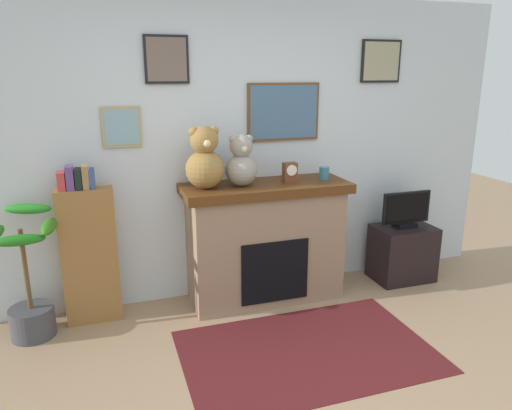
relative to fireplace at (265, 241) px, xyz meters
The scene contains 11 objects.
back_wall 0.85m from the fireplace, 121.86° to the left, with size 5.20×0.15×2.60m.
fireplace is the anchor object (origin of this frame).
bookshelf 1.47m from the fireplace, behind, with size 0.43×0.16×1.29m.
potted_plant 1.92m from the fireplace, behind, with size 0.51×0.46×1.02m.
tv_stand 1.43m from the fireplace, ahead, with size 0.57×0.40×0.54m, color black.
television 1.42m from the fireplace, ahead, with size 0.50×0.14×0.35m.
area_rug 1.07m from the fireplace, 90.00° to the right, with size 1.81×1.16×0.01m, color #52181B.
candle_jar 0.79m from the fireplace, ahead, with size 0.09×0.09×0.11m, color teal.
mantel_clock 0.64m from the fireplace, ahead, with size 0.11×0.09×0.17m.
teddy_bear_grey 0.91m from the fireplace, behind, with size 0.31×0.31×0.51m.
teddy_bear_cream 0.75m from the fireplace, behind, with size 0.26×0.26×0.43m.
Camera 1 is at (-1.13, -2.04, 1.98)m, focal length 33.53 mm.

